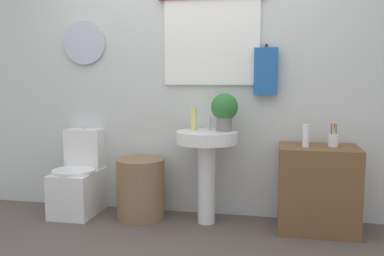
{
  "coord_description": "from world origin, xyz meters",
  "views": [
    {
      "loc": [
        0.76,
        -2.56,
        1.23
      ],
      "look_at": [
        0.08,
        0.8,
        0.82
      ],
      "focal_mm": 39.05,
      "sensor_mm": 36.0,
      "label": 1
    }
  ],
  "objects_px": {
    "toilet": "(79,181)",
    "toothbrush_cup": "(333,140)",
    "lotion_bottle": "(306,136)",
    "potted_plant": "(224,109)",
    "pedestal_sink": "(207,154)",
    "soap_bottle": "(194,119)",
    "wooden_cabinet": "(318,189)",
    "laundry_hamper": "(141,189)"
  },
  "relations": [
    {
      "from": "soap_bottle",
      "to": "potted_plant",
      "type": "distance_m",
      "value": 0.27
    },
    {
      "from": "soap_bottle",
      "to": "wooden_cabinet",
      "type": "bearing_deg",
      "value": -2.78
    },
    {
      "from": "pedestal_sink",
      "to": "soap_bottle",
      "type": "relative_size",
      "value": 4.07
    },
    {
      "from": "pedestal_sink",
      "to": "toothbrush_cup",
      "type": "bearing_deg",
      "value": 1.12
    },
    {
      "from": "toothbrush_cup",
      "to": "lotion_bottle",
      "type": "bearing_deg",
      "value": -164.55
    },
    {
      "from": "wooden_cabinet",
      "to": "soap_bottle",
      "type": "bearing_deg",
      "value": 177.22
    },
    {
      "from": "toilet",
      "to": "laundry_hamper",
      "type": "height_order",
      "value": "toilet"
    },
    {
      "from": "pedestal_sink",
      "to": "lotion_bottle",
      "type": "bearing_deg",
      "value": -2.86
    },
    {
      "from": "laundry_hamper",
      "to": "potted_plant",
      "type": "distance_m",
      "value": 1.01
    },
    {
      "from": "laundry_hamper",
      "to": "lotion_bottle",
      "type": "distance_m",
      "value": 1.48
    },
    {
      "from": "wooden_cabinet",
      "to": "soap_bottle",
      "type": "relative_size",
      "value": 3.55
    },
    {
      "from": "laundry_hamper",
      "to": "toothbrush_cup",
      "type": "bearing_deg",
      "value": 0.71
    },
    {
      "from": "toothbrush_cup",
      "to": "soap_bottle",
      "type": "bearing_deg",
      "value": 178.48
    },
    {
      "from": "potted_plant",
      "to": "soap_bottle",
      "type": "bearing_deg",
      "value": -177.8
    },
    {
      "from": "toilet",
      "to": "laundry_hamper",
      "type": "distance_m",
      "value": 0.6
    },
    {
      "from": "wooden_cabinet",
      "to": "potted_plant",
      "type": "height_order",
      "value": "potted_plant"
    },
    {
      "from": "pedestal_sink",
      "to": "toilet",
      "type": "bearing_deg",
      "value": 178.24
    },
    {
      "from": "laundry_hamper",
      "to": "potted_plant",
      "type": "bearing_deg",
      "value": 4.72
    },
    {
      "from": "wooden_cabinet",
      "to": "toothbrush_cup",
      "type": "distance_m",
      "value": 0.41
    },
    {
      "from": "lotion_bottle",
      "to": "potted_plant",
      "type": "bearing_deg",
      "value": 171.39
    },
    {
      "from": "laundry_hamper",
      "to": "soap_bottle",
      "type": "bearing_deg",
      "value": 6.12
    },
    {
      "from": "toilet",
      "to": "pedestal_sink",
      "type": "xyz_separation_m",
      "value": [
        1.19,
        -0.04,
        0.3
      ]
    },
    {
      "from": "pedestal_sink",
      "to": "soap_bottle",
      "type": "distance_m",
      "value": 0.32
    },
    {
      "from": "laundry_hamper",
      "to": "pedestal_sink",
      "type": "distance_m",
      "value": 0.67
    },
    {
      "from": "toilet",
      "to": "wooden_cabinet",
      "type": "bearing_deg",
      "value": -0.99
    },
    {
      "from": "soap_bottle",
      "to": "lotion_bottle",
      "type": "bearing_deg",
      "value": -5.58
    },
    {
      "from": "laundry_hamper",
      "to": "toothbrush_cup",
      "type": "xyz_separation_m",
      "value": [
        1.6,
        0.02,
        0.48
      ]
    },
    {
      "from": "pedestal_sink",
      "to": "toothbrush_cup",
      "type": "xyz_separation_m",
      "value": [
        1.02,
        0.02,
        0.15
      ]
    },
    {
      "from": "lotion_bottle",
      "to": "wooden_cabinet",
      "type": "bearing_deg",
      "value": 20.26
    },
    {
      "from": "soap_bottle",
      "to": "lotion_bottle",
      "type": "height_order",
      "value": "soap_bottle"
    },
    {
      "from": "toilet",
      "to": "soap_bottle",
      "type": "xyz_separation_m",
      "value": [
        1.07,
        0.01,
        0.59
      ]
    },
    {
      "from": "pedestal_sink",
      "to": "soap_bottle",
      "type": "xyz_separation_m",
      "value": [
        -0.12,
        0.05,
        0.29
      ]
    },
    {
      "from": "lotion_bottle",
      "to": "toothbrush_cup",
      "type": "relative_size",
      "value": 0.98
    },
    {
      "from": "toothbrush_cup",
      "to": "wooden_cabinet",
      "type": "bearing_deg",
      "value": -169.61
    },
    {
      "from": "potted_plant",
      "to": "lotion_bottle",
      "type": "bearing_deg",
      "value": -8.61
    },
    {
      "from": "potted_plant",
      "to": "toilet",
      "type": "bearing_deg",
      "value": -178.98
    },
    {
      "from": "pedestal_sink",
      "to": "lotion_bottle",
      "type": "height_order",
      "value": "lotion_bottle"
    },
    {
      "from": "toothbrush_cup",
      "to": "pedestal_sink",
      "type": "bearing_deg",
      "value": -178.88
    },
    {
      "from": "wooden_cabinet",
      "to": "pedestal_sink",
      "type": "bearing_deg",
      "value": 180.0
    },
    {
      "from": "laundry_hamper",
      "to": "toothbrush_cup",
      "type": "relative_size",
      "value": 2.86
    },
    {
      "from": "toilet",
      "to": "toothbrush_cup",
      "type": "relative_size",
      "value": 4.2
    },
    {
      "from": "pedestal_sink",
      "to": "wooden_cabinet",
      "type": "bearing_deg",
      "value": -0.0
    }
  ]
}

